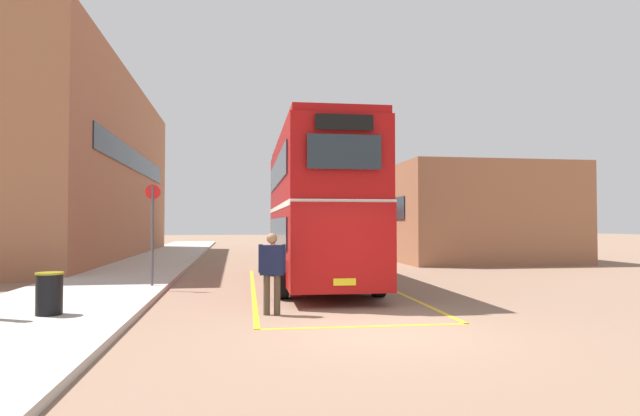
{
  "coord_description": "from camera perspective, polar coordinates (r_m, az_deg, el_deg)",
  "views": [
    {
      "loc": [
        -2.52,
        -9.42,
        1.96
      ],
      "look_at": [
        0.47,
        9.34,
        2.51
      ],
      "focal_mm": 29.9,
      "sensor_mm": 36.0,
      "label": 1
    }
  ],
  "objects": [
    {
      "name": "pedestrian_boarding",
      "position": [
        11.52,
        -5.16,
        -6.32
      ],
      "size": [
        0.58,
        0.31,
        1.76
      ],
      "color": "#473828",
      "rests_on": "ground"
    },
    {
      "name": "litter_bin",
      "position": [
        12.01,
        -26.98,
        -8.15
      ],
      "size": [
        0.53,
        0.53,
        0.84
      ],
      "color": "black",
      "rests_on": "sidewalk_left"
    },
    {
      "name": "ground_plane",
      "position": [
        24.03,
        -3.02,
        -6.33
      ],
      "size": [
        135.6,
        135.6,
        0.0
      ],
      "primitive_type": "plane",
      "color": "#846651"
    },
    {
      "name": "bus_stop_sign",
      "position": [
        16.41,
        -17.49,
        -1.77
      ],
      "size": [
        0.44,
        0.08,
        2.97
      ],
      "color": "#4C4C51",
      "rests_on": "sidewalk_left"
    },
    {
      "name": "single_deck_bus",
      "position": [
        36.23,
        0.83,
        -2.16
      ],
      "size": [
        3.47,
        8.28,
        3.02
      ],
      "color": "black",
      "rests_on": "ground"
    },
    {
      "name": "bay_marking_yellow",
      "position": [
        15.44,
        0.53,
        -8.93
      ],
      "size": [
        4.44,
        12.37,
        0.01
      ],
      "color": "gold",
      "rests_on": "ground"
    },
    {
      "name": "double_decker_bus",
      "position": [
        17.22,
        -0.47,
        0.18
      ],
      "size": [
        2.98,
        10.34,
        4.75
      ],
      "color": "black",
      "rests_on": "ground"
    },
    {
      "name": "sidewalk_left",
      "position": [
        26.58,
        -17.73,
        -5.65
      ],
      "size": [
        4.0,
        57.6,
        0.14
      ],
      "primitive_type": "cube",
      "color": "#B2ADA3",
      "rests_on": "ground"
    },
    {
      "name": "depot_building_right",
      "position": [
        32.75,
        13.2,
        -0.71
      ],
      "size": [
        8.83,
        15.38,
        4.95
      ],
      "color": "#9E6647",
      "rests_on": "ground"
    },
    {
      "name": "brick_building_left",
      "position": [
        32.85,
        -24.79,
        3.77
      ],
      "size": [
        6.71,
        24.84,
        9.96
      ],
      "color": "#9E6647",
      "rests_on": "ground"
    }
  ]
}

